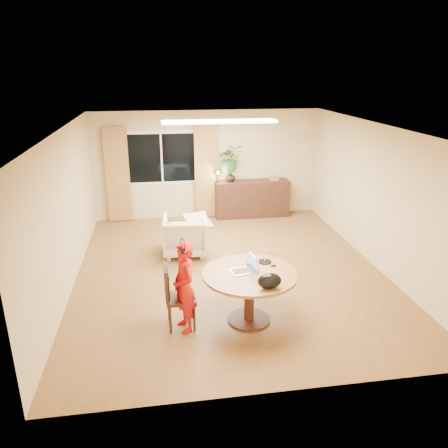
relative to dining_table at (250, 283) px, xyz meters
name	(u,v)px	position (x,y,z in m)	size (l,w,h in m)	color
floor	(229,270)	(-0.01, 1.70, -0.61)	(6.50, 6.50, 0.00)	brown
ceiling	(230,128)	(-0.01, 1.70, 1.99)	(6.50, 6.50, 0.00)	white
wall_back	(207,165)	(-0.01, 4.95, 0.69)	(5.50, 5.50, 0.00)	tan
wall_left	(66,211)	(-2.76, 1.70, 0.69)	(6.50, 6.50, 0.00)	tan
wall_right	(377,197)	(2.74, 1.70, 0.69)	(6.50, 6.50, 0.00)	tan
window	(162,158)	(-1.11, 4.94, 0.89)	(1.70, 0.03, 1.30)	white
curtain_left	(118,175)	(-2.16, 4.86, 0.53)	(0.55, 0.08, 2.25)	brown
curtain_right	(206,172)	(-0.06, 4.86, 0.53)	(0.55, 0.08, 2.25)	brown
ceiling_panel	(219,122)	(-0.01, 2.90, 1.95)	(2.20, 0.35, 0.05)	white
dining_table	(250,283)	(0.00, 0.00, 0.00)	(1.37, 1.37, 0.78)	brown
dining_chair	(181,296)	(-0.99, 0.02, -0.14)	(0.46, 0.42, 0.95)	black
child	(184,287)	(-0.94, -0.07, 0.05)	(0.32, 0.48, 1.33)	red
laptop	(243,264)	(-0.09, 0.05, 0.29)	(0.38, 0.25, 0.25)	#B7B7BC
tumbler	(249,262)	(0.05, 0.25, 0.22)	(0.08, 0.08, 0.11)	white
wine_glass	(274,259)	(0.39, 0.17, 0.28)	(0.08, 0.08, 0.22)	white
pot_lid	(265,261)	(0.30, 0.31, 0.18)	(0.20, 0.20, 0.03)	white
handbag	(270,281)	(0.16, -0.49, 0.27)	(0.33, 0.19, 0.22)	black
armchair	(185,235)	(-0.75, 2.62, -0.22)	(0.84, 0.87, 0.79)	beige
throw	(198,217)	(-0.50, 2.52, 0.19)	(0.45, 0.55, 0.03)	beige
sideboard	(252,199)	(1.07, 4.71, -0.16)	(1.83, 0.45, 0.91)	black
vase	(230,177)	(0.52, 4.71, 0.42)	(0.24, 0.24, 0.25)	black
bouquet	(231,158)	(0.52, 4.71, 0.88)	(0.59, 0.51, 0.66)	#346827
book_stack	(274,178)	(1.62, 4.71, 0.35)	(0.22, 0.16, 0.09)	#8D6248
desk_lamp	(218,176)	(0.20, 4.66, 0.47)	(0.14, 0.14, 0.34)	black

